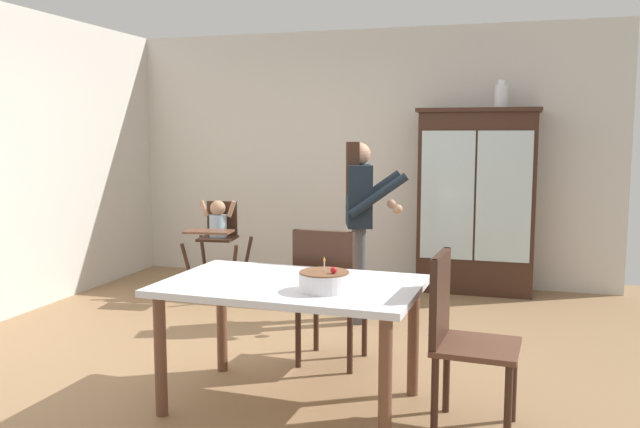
% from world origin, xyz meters
% --- Properties ---
extents(ground_plane, '(6.24, 6.24, 0.00)m').
position_xyz_m(ground_plane, '(0.00, 0.00, 0.00)').
color(ground_plane, '#93704C').
extents(wall_back, '(5.32, 0.06, 2.70)m').
position_xyz_m(wall_back, '(0.00, 2.63, 1.35)').
color(wall_back, beige).
rests_on(wall_back, ground_plane).
extents(china_cabinet, '(1.19, 0.48, 1.85)m').
position_xyz_m(china_cabinet, '(1.22, 2.37, 0.93)').
color(china_cabinet, '#382116').
rests_on(china_cabinet, ground_plane).
extents(ceramic_vase, '(0.13, 0.13, 0.27)m').
position_xyz_m(ceramic_vase, '(1.43, 2.37, 1.97)').
color(ceramic_vase, white).
rests_on(ceramic_vase, china_cabinet).
extents(high_chair_with_toddler, '(0.64, 0.74, 0.95)m').
position_xyz_m(high_chair_with_toddler, '(-1.21, 1.49, 0.65)').
color(high_chair_with_toddler, '#382116').
rests_on(high_chair_with_toddler, ground_plane).
extents(adult_person, '(0.61, 0.60, 1.53)m').
position_xyz_m(adult_person, '(0.33, 1.00, 0.97)').
color(adult_person, '#47474C').
rests_on(adult_person, ground_plane).
extents(dining_table, '(1.52, 0.99, 0.74)m').
position_xyz_m(dining_table, '(0.35, -0.84, 0.65)').
color(dining_table, silver).
rests_on(dining_table, ground_plane).
extents(birthday_cake, '(0.28, 0.28, 0.19)m').
position_xyz_m(birthday_cake, '(0.59, -0.99, 0.79)').
color(birthday_cake, white).
rests_on(birthday_cake, dining_table).
extents(dining_chair_far_side, '(0.46, 0.46, 0.96)m').
position_xyz_m(dining_chair_far_side, '(0.38, -0.15, 0.56)').
color(dining_chair_far_side, '#382116').
rests_on(dining_chair_far_side, ground_plane).
extents(dining_chair_right_end, '(0.47, 0.47, 0.96)m').
position_xyz_m(dining_chair_right_end, '(1.31, -0.87, 0.56)').
color(dining_chair_right_end, '#382116').
rests_on(dining_chair_right_end, ground_plane).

